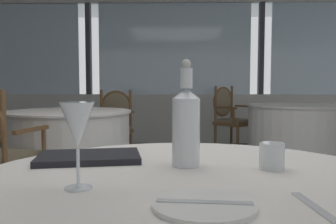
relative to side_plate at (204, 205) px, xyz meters
name	(u,v)px	position (x,y,z in m)	size (l,w,h in m)	color
window_wall_far	(174,82)	(-0.09, 5.60, 0.31)	(9.59, 0.14, 2.67)	beige
side_plate	(204,205)	(0.00, 0.00, 0.00)	(0.21, 0.21, 0.01)	white
butter_knife	(204,202)	(0.00, 0.00, 0.01)	(0.19, 0.02, 0.00)	silver
dinner_fork	(314,207)	(0.22, 0.00, 0.00)	(0.18, 0.02, 0.00)	silver
water_bottle	(186,124)	(-0.03, 0.37, 0.12)	(0.08, 0.08, 0.32)	white
wine_glass	(77,127)	(-0.29, 0.12, 0.14)	(0.08, 0.08, 0.20)	white
water_tumbler	(272,156)	(0.22, 0.33, 0.03)	(0.07, 0.07, 0.08)	white
menu_book	(89,157)	(-0.34, 0.45, 0.01)	(0.32, 0.21, 0.02)	black
background_table_0	(69,149)	(-1.11, 2.77, -0.38)	(1.21, 1.21, 0.76)	white
dining_chair_0_0	(112,122)	(-0.86, 3.77, -0.21)	(0.61, 0.56, 0.95)	brown
background_table_1	(297,134)	(1.50, 3.94, -0.38)	(1.28, 1.28, 0.76)	white
dining_chair_1_1	(230,114)	(0.74, 4.69, -0.18)	(0.66, 0.66, 1.00)	brown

